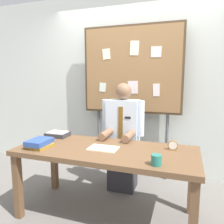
{
  "coord_description": "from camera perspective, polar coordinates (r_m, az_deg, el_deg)",
  "views": [
    {
      "loc": [
        0.75,
        -2.01,
        1.44
      ],
      "look_at": [
        0.0,
        0.19,
        1.09
      ],
      "focal_mm": 35.07,
      "sensor_mm": 36.0,
      "label": 1
    }
  ],
  "objects": [
    {
      "name": "ground_plane",
      "position": [
        2.59,
        -1.49,
        -25.2
      ],
      "size": [
        12.0,
        12.0,
        0.0
      ],
      "primitive_type": "plane",
      "color": "slate"
    },
    {
      "name": "back_wall",
      "position": [
        3.34,
        5.9,
        7.06
      ],
      "size": [
        6.4,
        0.08,
        2.7
      ],
      "primitive_type": "cube",
      "color": "silver",
      "rests_on": "ground_plane"
    },
    {
      "name": "desk",
      "position": [
        2.29,
        -1.56,
        -11.49
      ],
      "size": [
        1.82,
        0.78,
        0.74
      ],
      "color": "brown",
      "rests_on": "ground_plane"
    },
    {
      "name": "person",
      "position": [
        2.85,
        2.82,
        -7.55
      ],
      "size": [
        0.55,
        0.56,
        1.39
      ],
      "color": "#2D2D33",
      "rests_on": "ground_plane"
    },
    {
      "name": "bulletin_board",
      "position": [
        3.14,
        5.1,
        10.45
      ],
      "size": [
        1.42,
        0.09,
        2.18
      ],
      "color": "#4C3823",
      "rests_on": "ground_plane"
    },
    {
      "name": "book_stack",
      "position": [
        2.41,
        -18.4,
        -7.76
      ],
      "size": [
        0.24,
        0.26,
        0.08
      ],
      "color": "olive",
      "rests_on": "desk"
    },
    {
      "name": "open_notebook",
      "position": [
        2.25,
        -2.29,
        -9.44
      ],
      "size": [
        0.29,
        0.19,
        0.01
      ],
      "primitive_type": "cube",
      "rotation": [
        0.0,
        0.0,
        0.0
      ],
      "color": "#F4EFCC",
      "rests_on": "desk"
    },
    {
      "name": "desk_clock",
      "position": [
        2.29,
        15.57,
        -8.45
      ],
      "size": [
        0.1,
        0.04,
        0.1
      ],
      "color": "olive",
      "rests_on": "desk"
    },
    {
      "name": "coffee_mug",
      "position": [
        1.87,
        11.49,
        -12.17
      ],
      "size": [
        0.09,
        0.09,
        0.09
      ],
      "primitive_type": "cylinder",
      "color": "#267266",
      "rests_on": "desk"
    },
    {
      "name": "paper_tray",
      "position": [
        2.79,
        -13.98,
        -5.65
      ],
      "size": [
        0.26,
        0.2,
        0.06
      ],
      "color": "#333338",
      "rests_on": "desk"
    }
  ]
}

